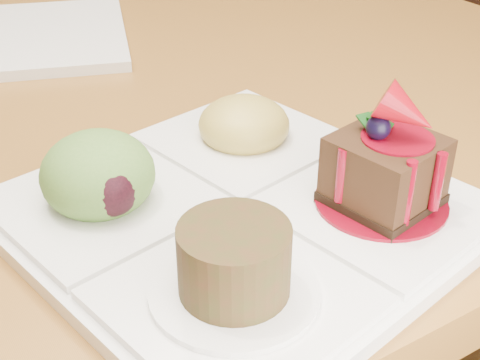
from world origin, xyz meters
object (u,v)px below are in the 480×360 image
second_plate (22,38)px  chair_right (417,40)px  sampler_plate (233,195)px  dining_table (22,19)px

second_plate → chair_right: bearing=10.8°
second_plate → sampler_plate: bearing=-87.4°
chair_right → sampler_plate: 1.04m
dining_table → chair_right: bearing=-10.5°
sampler_plate → dining_table: bearing=74.5°
dining_table → sampler_plate: (-0.06, -0.75, 0.09)m
dining_table → chair_right: 0.78m
sampler_plate → second_plate: 0.45m
chair_right → second_plate: size_ratio=4.04×
dining_table → chair_right: chair_right is taller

